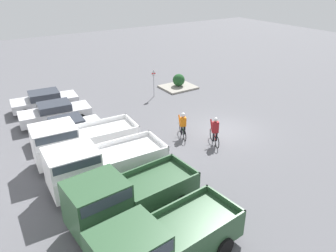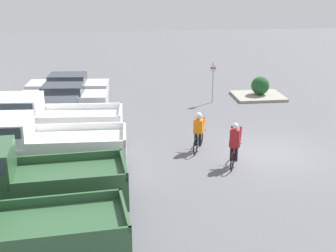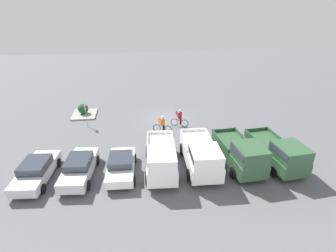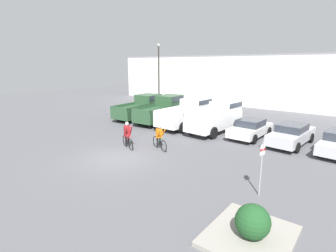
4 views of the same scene
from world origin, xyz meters
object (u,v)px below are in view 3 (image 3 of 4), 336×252
at_px(sedan_1, 79,167).
at_px(fire_lane_sign, 86,113).
at_px(pickup_truck_2, 201,155).
at_px(cyclist_0, 163,124).
at_px(sedan_0, 121,165).
at_px(pickup_truck_3, 161,158).
at_px(sedan_2, 36,170).
at_px(pickup_truck_1, 241,153).
at_px(cyclist_1, 180,118).
at_px(pickup_truck_0, 279,152).
at_px(shrub, 83,109).

distance_m(sedan_1, fire_lane_sign, 8.22).
bearing_deg(pickup_truck_2, cyclist_0, -72.10).
bearing_deg(fire_lane_sign, cyclist_0, 163.22).
bearing_deg(sedan_0, fire_lane_sign, -66.82).
bearing_deg(sedan_1, cyclist_0, -136.52).
bearing_deg(pickup_truck_2, pickup_truck_3, 0.28).
bearing_deg(cyclist_0, sedan_1, 43.48).
bearing_deg(sedan_0, sedan_2, -0.83).
xyz_separation_m(pickup_truck_1, cyclist_1, (3.11, -7.49, -0.37)).
bearing_deg(pickup_truck_1, pickup_truck_3, -1.34).
distance_m(pickup_truck_0, cyclist_0, 10.09).
relative_size(pickup_truck_1, pickup_truck_3, 1.00).
relative_size(sedan_0, cyclist_0, 2.54).
xyz_separation_m(pickup_truck_3, fire_lane_sign, (6.29, -8.43, 0.19)).
bearing_deg(pickup_truck_3, fire_lane_sign, -53.27).
bearing_deg(sedan_0, pickup_truck_0, 177.74).
bearing_deg(pickup_truck_3, sedan_2, -1.99).
height_order(pickup_truck_1, shrub, pickup_truck_1).
height_order(pickup_truck_1, fire_lane_sign, pickup_truck_1).
bearing_deg(fire_lane_sign, pickup_truck_1, 144.40).
bearing_deg(sedan_1, sedan_0, 178.87).
distance_m(cyclist_0, fire_lane_sign, 7.41).
xyz_separation_m(pickup_truck_2, sedan_1, (8.38, -0.25, -0.47)).
bearing_deg(shrub, pickup_truck_1, 137.79).
bearing_deg(pickup_truck_0, cyclist_1, -52.05).
bearing_deg(sedan_2, cyclist_1, -147.13).
height_order(cyclist_1, fire_lane_sign, fire_lane_sign).
bearing_deg(pickup_truck_2, sedan_0, -2.01).
height_order(cyclist_0, cyclist_1, cyclist_1).
distance_m(pickup_truck_1, cyclist_1, 8.11).
xyz_separation_m(pickup_truck_2, cyclist_0, (2.03, -6.28, -0.37)).
height_order(pickup_truck_2, sedan_1, pickup_truck_2).
xyz_separation_m(pickup_truck_1, sedan_2, (14.04, -0.42, -0.51)).
distance_m(pickup_truck_0, pickup_truck_1, 2.81).
xyz_separation_m(pickup_truck_0, pickup_truck_2, (5.66, -0.25, 0.05)).
bearing_deg(sedan_0, pickup_truck_3, 175.67).
bearing_deg(pickup_truck_1, cyclist_0, -52.78).
height_order(pickup_truck_0, sedan_2, pickup_truck_0).
bearing_deg(shrub, sedan_0, 111.08).
bearing_deg(fire_lane_sign, pickup_truck_3, 126.73).
xyz_separation_m(sedan_1, cyclist_0, (-6.36, -6.03, 0.10)).
distance_m(sedan_2, cyclist_0, 10.95).
xyz_separation_m(pickup_truck_2, fire_lane_sign, (9.10, -8.41, 0.19)).
bearing_deg(cyclist_1, pickup_truck_0, 127.95).
xyz_separation_m(cyclist_0, fire_lane_sign, (7.07, -2.13, 0.56)).
bearing_deg(fire_lane_sign, sedan_0, 113.18).
distance_m(cyclist_1, shrub, 10.50).
height_order(pickup_truck_1, pickup_truck_2, pickup_truck_1).
distance_m(pickup_truck_3, cyclist_1, 7.80).
distance_m(pickup_truck_0, pickup_truck_3, 8.48).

